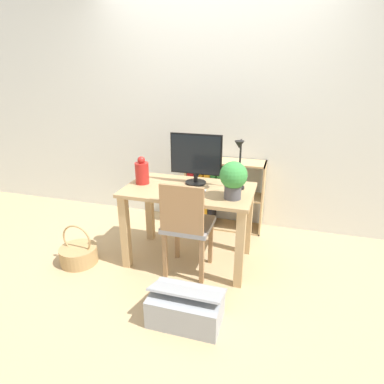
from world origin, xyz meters
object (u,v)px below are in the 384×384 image
(monitor, at_px, (196,157))
(bookshelf, at_px, (212,194))
(chair, at_px, (186,224))
(desk_lamp, at_px, (239,160))
(potted_plant, at_px, (233,178))
(storage_box, at_px, (186,307))
(vase, at_px, (142,172))
(basket, at_px, (79,254))
(keyboard, at_px, (186,191))

(monitor, relative_size, bookshelf, 0.55)
(monitor, relative_size, chair, 0.54)
(monitor, xyz_separation_m, desk_lamp, (0.40, -0.08, 0.02))
(desk_lamp, bearing_deg, monitor, 168.42)
(bookshelf, bearing_deg, potted_plant, -67.39)
(storage_box, bearing_deg, chair, 106.67)
(desk_lamp, xyz_separation_m, bookshelf, (-0.39, 0.71, -0.61))
(vase, xyz_separation_m, desk_lamp, (0.86, 0.06, 0.16))
(monitor, distance_m, vase, 0.51)
(chair, relative_size, basket, 2.25)
(chair, xyz_separation_m, bookshelf, (-0.01, 0.99, -0.10))
(desk_lamp, bearing_deg, basket, -163.62)
(monitor, bearing_deg, storage_box, -78.44)
(monitor, xyz_separation_m, potted_plant, (0.38, -0.27, -0.08))
(keyboard, distance_m, vase, 0.46)
(chair, distance_m, storage_box, 0.68)
(bookshelf, bearing_deg, chair, -89.33)
(monitor, bearing_deg, bookshelf, 89.09)
(monitor, distance_m, storage_box, 1.27)
(bookshelf, xyz_separation_m, storage_box, (0.18, -1.55, -0.26))
(chair, xyz_separation_m, basket, (-1.01, -0.13, -0.39))
(keyboard, height_order, chair, chair)
(potted_plant, xyz_separation_m, storage_box, (-0.20, -0.65, -0.78))
(monitor, height_order, basket, monitor)
(basket, distance_m, storage_box, 1.26)
(vase, relative_size, storage_box, 0.49)
(basket, bearing_deg, bookshelf, 48.15)
(potted_plant, distance_m, storage_box, 1.03)
(vase, distance_m, basket, 0.97)
(monitor, relative_size, keyboard, 1.44)
(vase, relative_size, desk_lamp, 0.57)
(chair, bearing_deg, keyboard, 112.46)
(desk_lamp, relative_size, storage_box, 0.85)
(keyboard, distance_m, desk_lamp, 0.52)
(vase, xyz_separation_m, basket, (-0.53, -0.35, -0.74))
(vase, distance_m, desk_lamp, 0.88)
(basket, xyz_separation_m, storage_box, (1.18, -0.43, 0.03))
(bookshelf, relative_size, storage_box, 1.65)
(potted_plant, xyz_separation_m, chair, (-0.36, -0.10, -0.41))
(keyboard, distance_m, potted_plant, 0.44)
(potted_plant, height_order, basket, potted_plant)
(desk_lamp, relative_size, basket, 1.14)
(keyboard, bearing_deg, chair, -70.34)
(vase, bearing_deg, keyboard, -11.79)
(monitor, relative_size, potted_plant, 1.53)
(keyboard, relative_size, chair, 0.37)
(basket, relative_size, storage_box, 0.75)
(desk_lamp, relative_size, bookshelf, 0.52)
(vase, relative_size, basket, 0.65)
(chair, bearing_deg, vase, 158.02)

